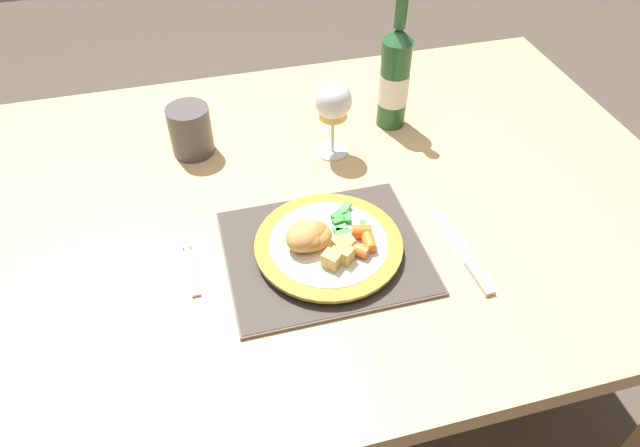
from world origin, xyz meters
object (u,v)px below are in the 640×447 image
wine_glass (333,104)px  fork (191,270)px  table_knife (465,257)px  dining_table (275,233)px  dinner_plate (329,246)px  bottle (394,78)px  drinking_cup (190,129)px

wine_glass → fork: bearing=-140.8°
fork → wine_glass: wine_glass is taller
wine_glass → table_knife: bearing=-68.3°
dining_table → table_knife: bearing=-37.7°
dinner_plate → fork: bearing=175.8°
wine_glass → bottle: size_ratio=0.54×
dinner_plate → drinking_cup: bearing=118.9°
table_knife → drinking_cup: size_ratio=2.03×
bottle → wine_glass: bearing=-155.2°
dinner_plate → drinking_cup: (-0.19, 0.34, 0.03)m
fork → drinking_cup: size_ratio=1.30×
dinner_plate → fork: size_ratio=1.88×
dining_table → fork: (-0.16, -0.13, 0.08)m
fork → table_knife: (0.44, -0.09, 0.00)m
table_knife → bottle: size_ratio=0.70×
dinner_plate → bottle: bearing=55.6°
drinking_cup → bottle: bearing=-0.7°
wine_glass → drinking_cup: wine_glass is taller
dining_table → drinking_cup: bearing=122.4°
dinner_plate → drinking_cup: 0.39m
fork → bottle: size_ratio=0.45×
dining_table → wine_glass: 0.27m
fork → drinking_cup: drinking_cup is taller
wine_glass → drinking_cup: bearing=164.7°
dining_table → bottle: size_ratio=5.33×
bottle → drinking_cup: bearing=179.3°
dining_table → wine_glass: size_ratio=9.82×
fork → table_knife: bearing=-11.2°
dining_table → dinner_plate: size_ratio=6.32×
dining_table → drinking_cup: size_ratio=15.40×
table_knife → bottle: bearing=88.0°
drinking_cup → dining_table: bearing=-57.6°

